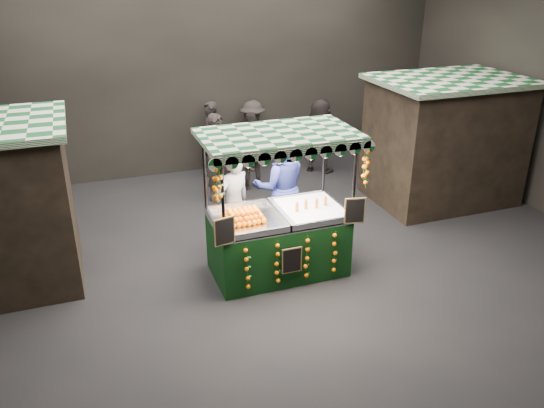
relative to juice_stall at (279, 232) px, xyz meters
name	(u,v)px	position (x,y,z in m)	size (l,w,h in m)	color
ground	(270,265)	(-0.08, 0.25, -0.74)	(12.00, 12.00, 0.00)	black
market_hall	(269,63)	(-0.08, 0.25, 2.64)	(12.10, 10.10, 5.05)	black
neighbour_stall_right	(444,140)	(4.32, 1.75, 0.57)	(3.00, 2.20, 2.60)	black
juice_stall	(279,232)	(0.00, 0.00, 0.00)	(2.47, 1.45, 2.39)	black
vendor_grey	(234,204)	(-0.51, 0.87, 0.19)	(0.81, 0.69, 1.87)	slate
vendor_blue	(280,186)	(0.46, 1.18, 0.27)	(1.10, 0.92, 2.03)	navy
shopper_0	(219,158)	(-0.13, 3.29, 0.20)	(0.81, 0.70, 1.89)	black
shopper_1	(381,141)	(3.62, 3.04, 0.23)	(1.19, 1.19, 1.95)	black
shopper_2	(253,151)	(0.73, 3.64, 0.14)	(1.04, 0.45, 1.76)	black
shopper_3	(253,136)	(1.11, 4.79, 0.12)	(1.21, 1.25, 1.72)	#2D2624
shopper_5	(320,136)	(2.59, 4.14, 0.16)	(1.53, 1.57, 1.80)	#2C2523
shopper_6	(211,139)	(0.08, 4.85, 0.14)	(0.50, 0.69, 1.77)	black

